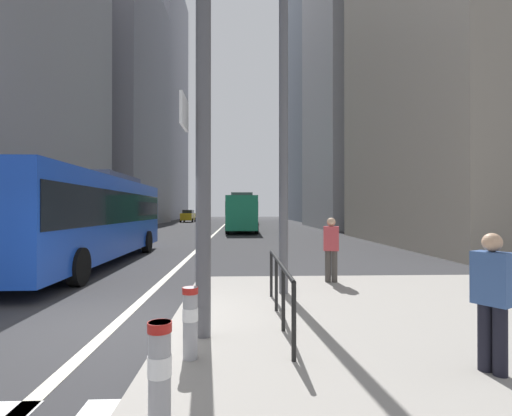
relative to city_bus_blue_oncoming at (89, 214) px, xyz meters
The scene contains 20 objects.
ground_plane 13.15m from the city_bus_blue_oncoming, 75.25° to the left, with size 160.00×160.00×0.00m, color #303033.
median_island 12.31m from the city_bus_blue_oncoming, 43.64° to the right, with size 9.00×10.00×0.15m, color gray.
lane_centre_line 22.91m from the city_bus_blue_oncoming, 81.65° to the left, with size 0.20×80.00×0.01m, color beige.
office_tower_left_mid 42.68m from the city_bus_blue_oncoming, 108.43° to the left, with size 13.26×21.77×32.74m, color gray.
office_tower_left_far 71.58m from the city_bus_blue_oncoming, 100.79° to the left, with size 10.78×23.63×49.85m, color gray.
office_tower_right_mid 40.09m from the city_bus_blue_oncoming, 53.64° to the left, with size 13.47×16.80×45.30m, color #9E9EA3.
office_tower_right_far 60.23m from the city_bus_blue_oncoming, 68.75° to the left, with size 10.73×21.97×47.75m, color slate.
city_bus_blue_oncoming is the anchor object (origin of this frame).
city_bus_red_receding 21.57m from the city_bus_blue_oncoming, 75.00° to the left, with size 2.77×11.74×3.40m.
city_bus_red_distant 43.36m from the city_bus_blue_oncoming, 81.41° to the left, with size 2.77×11.24×3.40m.
car_oncoming_mid 46.68m from the city_bus_blue_oncoming, 93.57° to the left, with size 2.13×4.53×1.94m.
car_receding_near 33.06m from the city_bus_blue_oncoming, 79.31° to the left, with size 2.09×4.14×1.94m.
car_receding_far 30.68m from the city_bus_blue_oncoming, 79.39° to the left, with size 2.10×4.31×1.94m.
traffic_signal_gantry 9.03m from the city_bus_blue_oncoming, 72.35° to the right, with size 6.76×0.65×6.00m.
street_lamp_post 9.12m from the city_bus_blue_oncoming, 40.59° to the right, with size 5.50×0.32×8.00m.
bollard_left 11.82m from the city_bus_blue_oncoming, 65.81° to the right, with size 0.20×0.20×0.93m.
bollard_right 10.40m from the city_bus_blue_oncoming, 61.99° to the right, with size 0.20×0.20×0.88m.
pedestrian_railing 9.76m from the city_bus_blue_oncoming, 50.95° to the right, with size 0.06×3.47×0.98m.
pedestrian_waiting 12.77m from the city_bus_blue_oncoming, 49.36° to the right, with size 0.40×0.45×1.57m.
pedestrian_walking 8.91m from the city_bus_blue_oncoming, 29.06° to the right, with size 0.43×0.32×1.63m.
Camera 1 is at (2.16, -6.40, 1.98)m, focal length 26.54 mm.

